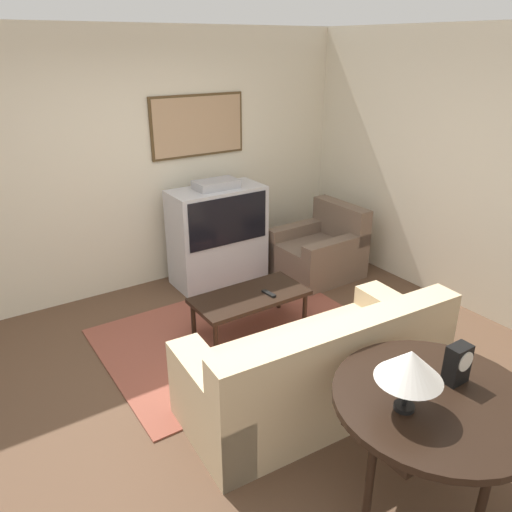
{
  "coord_description": "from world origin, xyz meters",
  "views": [
    {
      "loc": [
        -1.7,
        -2.86,
        2.52
      ],
      "look_at": [
        0.58,
        0.59,
        0.75
      ],
      "focal_mm": 35.0,
      "sensor_mm": 36.0,
      "label": 1
    }
  ],
  "objects": [
    {
      "name": "wall_back",
      "position": [
        0.01,
        2.13,
        1.35
      ],
      "size": [
        12.0,
        0.1,
        2.7
      ],
      "color": "beige",
      "rests_on": "ground_plane"
    },
    {
      "name": "ground_plane",
      "position": [
        0.0,
        0.0,
        0.0
      ],
      "size": [
        12.0,
        12.0,
        0.0
      ],
      "primitive_type": "plane",
      "color": "brown"
    },
    {
      "name": "couch",
      "position": [
        0.34,
        -0.59,
        0.31
      ],
      "size": [
        2.0,
        0.97,
        0.85
      ],
      "rotation": [
        0.0,
        0.0,
        3.08
      ],
      "color": "#CCB289",
      "rests_on": "ground_plane"
    },
    {
      "name": "armchair",
      "position": [
        1.87,
        1.2,
        0.27
      ],
      "size": [
        0.9,
        0.82,
        0.81
      ],
      "rotation": [
        0.0,
        0.0,
        -1.55
      ],
      "color": "brown",
      "rests_on": "ground_plane"
    },
    {
      "name": "wall_right",
      "position": [
        2.63,
        0.0,
        1.35
      ],
      "size": [
        0.06,
        12.0,
        2.7
      ],
      "color": "beige",
      "rests_on": "ground_plane"
    },
    {
      "name": "table_lamp",
      "position": [
        0.1,
        -1.54,
        1.02
      ],
      "size": [
        0.35,
        0.35,
        0.36
      ],
      "color": "black",
      "rests_on": "console_table"
    },
    {
      "name": "tv",
      "position": [
        0.82,
        1.72,
        0.56
      ],
      "size": [
        1.04,
        0.5,
        1.17
      ],
      "color": "#B7B7BC",
      "rests_on": "ground_plane"
    },
    {
      "name": "coffee_table",
      "position": [
        0.5,
        0.57,
        0.35
      ],
      "size": [
        1.07,
        0.52,
        0.39
      ],
      "color": "black",
      "rests_on": "ground_plane"
    },
    {
      "name": "console_table",
      "position": [
        0.33,
        -1.58,
        0.68
      ],
      "size": [
        1.12,
        1.12,
        0.75
      ],
      "color": "black",
      "rests_on": "ground_plane"
    },
    {
      "name": "mantel_clock",
      "position": [
        0.52,
        -1.54,
        0.87
      ],
      "size": [
        0.14,
        0.1,
        0.24
      ],
      "color": "black",
      "rests_on": "console_table"
    },
    {
      "name": "remote",
      "position": [
        0.65,
        0.48,
        0.4
      ],
      "size": [
        0.06,
        0.16,
        0.02
      ],
      "color": "black",
      "rests_on": "coffee_table"
    },
    {
      "name": "area_rug",
      "position": [
        0.36,
        0.58,
        0.01
      ],
      "size": [
        2.39,
        1.72,
        0.01
      ],
      "color": "brown",
      "rests_on": "ground_plane"
    }
  ]
}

